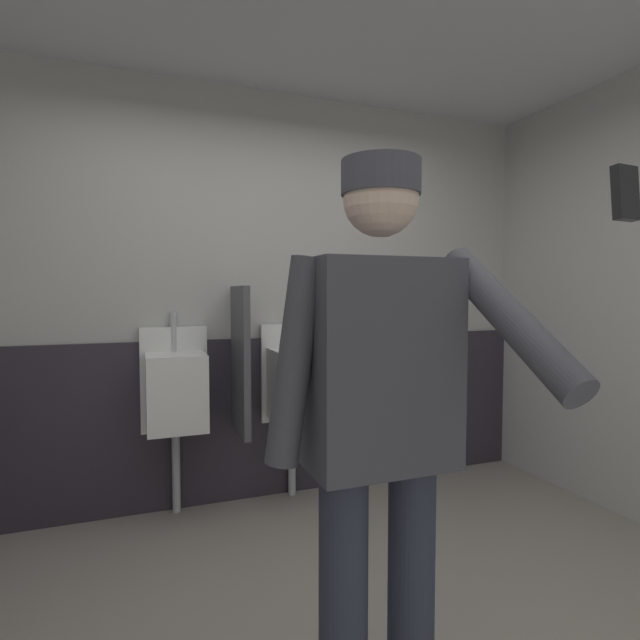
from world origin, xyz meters
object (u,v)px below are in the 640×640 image
at_px(soap_dispenser, 436,309).
at_px(urinal_left, 176,391).
at_px(person, 381,416).
at_px(urinal_middle, 296,382).
at_px(cell_phone, 625,193).

bearing_deg(soap_dispenser, urinal_left, -176.38).
bearing_deg(person, urinal_middle, 79.84).
height_order(urinal_left, person, person).
height_order(urinal_middle, person, person).
bearing_deg(urinal_left, cell_phone, -72.68).
xyz_separation_m(urinal_middle, soap_dispenser, (1.14, 0.12, 0.46)).
xyz_separation_m(cell_phone, soap_dispenser, (1.17, 2.41, -0.32)).
distance_m(urinal_middle, person, 1.84).
relative_size(urinal_left, person, 0.72).
bearing_deg(urinal_middle, cell_phone, -90.86).
xyz_separation_m(person, cell_phone, (0.29, -0.50, 0.55)).
xyz_separation_m(urinal_left, urinal_middle, (0.75, 0.00, 0.00)).
relative_size(person, cell_phone, 15.67).
relative_size(urinal_middle, cell_phone, 11.27).
height_order(cell_phone, soap_dispenser, cell_phone).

